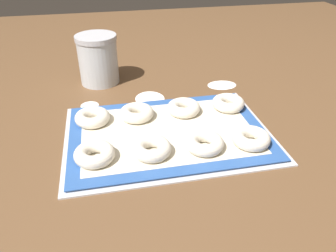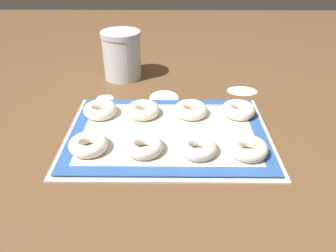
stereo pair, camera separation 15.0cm
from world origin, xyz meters
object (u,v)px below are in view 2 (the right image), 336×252
(baking_tray, at_px, (168,133))
(bagel_front_far_left, at_px, (89,144))
(bagel_back_far_left, at_px, (100,110))
(bagel_back_mid_left, at_px, (143,110))
(bagel_back_mid_right, at_px, (191,110))
(bagel_back_far_right, at_px, (239,110))
(bagel_front_mid_left, at_px, (143,146))
(bagel_front_far_right, at_px, (248,148))
(bagel_front_mid_right, at_px, (197,147))
(flour_canister, at_px, (122,55))

(baking_tray, height_order, bagel_front_far_left, bagel_front_far_left)
(bagel_back_far_left, distance_m, bagel_back_mid_left, 0.12)
(bagel_back_mid_right, distance_m, bagel_back_far_right, 0.13)
(bagel_front_far_left, bearing_deg, bagel_back_mid_right, 34.07)
(baking_tray, relative_size, bagel_back_far_right, 5.65)
(bagel_front_far_left, distance_m, bagel_back_mid_left, 0.20)
(baking_tray, relative_size, bagel_front_mid_left, 5.65)
(baking_tray, distance_m, bagel_front_far_right, 0.21)
(bagel_front_mid_left, distance_m, bagel_back_far_right, 0.31)
(bagel_back_mid_left, bearing_deg, bagel_back_far_left, -179.89)
(bagel_front_far_left, bearing_deg, bagel_back_mid_left, 55.10)
(bagel_back_mid_right, bearing_deg, bagel_front_mid_right, -87.99)
(bagel_front_far_left, xyz_separation_m, bagel_front_mid_right, (0.26, -0.01, 0.00))
(bagel_back_mid_left, bearing_deg, bagel_back_far_right, 0.72)
(bagel_back_mid_left, bearing_deg, bagel_front_far_right, -34.93)
(bagel_back_far_left, bearing_deg, bagel_back_mid_right, 0.54)
(baking_tray, xyz_separation_m, bagel_front_mid_right, (0.07, -0.09, 0.02))
(baking_tray, height_order, bagel_front_mid_left, bagel_front_mid_left)
(bagel_front_far_right, bearing_deg, bagel_back_far_right, 86.83)
(bagel_front_far_left, height_order, bagel_front_mid_left, same)
(bagel_front_far_left, relative_size, bagel_front_far_right, 1.00)
(bagel_back_far_right, relative_size, flour_canister, 0.57)
(bagel_back_mid_left, bearing_deg, bagel_back_mid_right, 0.92)
(bagel_front_mid_right, bearing_deg, bagel_front_far_left, 177.99)
(bagel_front_mid_left, bearing_deg, flour_canister, 102.87)
(bagel_back_mid_right, xyz_separation_m, bagel_back_far_right, (0.13, 0.00, 0.00))
(bagel_front_mid_right, relative_size, bagel_back_far_right, 1.00)
(baking_tray, relative_size, flour_canister, 3.23)
(baking_tray, xyz_separation_m, bagel_back_far_right, (0.20, 0.09, 0.02))
(bagel_back_far_left, xyz_separation_m, flour_canister, (0.03, 0.29, 0.06))
(baking_tray, relative_size, bagel_back_mid_left, 5.65)
(bagel_back_far_right, bearing_deg, bagel_back_mid_right, -179.47)
(baking_tray, height_order, bagel_back_mid_left, bagel_back_mid_left)
(bagel_front_far_right, relative_size, flour_canister, 0.57)
(baking_tray, bearing_deg, bagel_front_far_right, -27.16)
(bagel_front_mid_right, bearing_deg, baking_tray, 126.94)
(bagel_front_mid_right, height_order, bagel_back_far_right, same)
(baking_tray, bearing_deg, bagel_back_far_left, 156.27)
(bagel_front_far_left, xyz_separation_m, bagel_front_far_right, (0.37, -0.01, 0.00))
(bagel_front_mid_right, distance_m, bagel_back_far_left, 0.31)
(bagel_front_mid_left, relative_size, flour_canister, 0.57)
(bagel_front_far_left, relative_size, bagel_back_mid_right, 1.00)
(bagel_front_mid_left, bearing_deg, bagel_front_far_right, -1.76)
(baking_tray, relative_size, bagel_front_far_left, 5.65)
(bagel_back_mid_left, xyz_separation_m, bagel_back_mid_right, (0.13, 0.00, 0.00))
(bagel_front_mid_left, distance_m, bagel_front_far_right, 0.24)
(bagel_back_mid_right, relative_size, flour_canister, 0.57)
(bagel_front_far_right, height_order, flour_canister, flour_canister)
(bagel_back_mid_right, bearing_deg, baking_tray, -126.25)
(bagel_front_mid_right, bearing_deg, flour_canister, 116.52)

